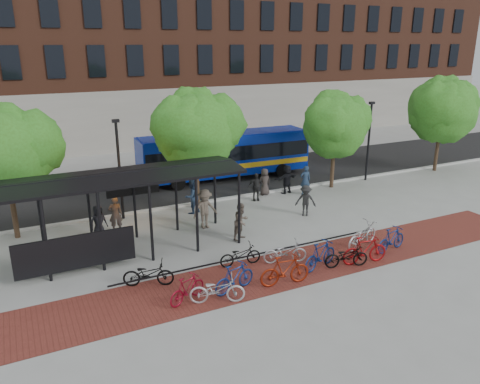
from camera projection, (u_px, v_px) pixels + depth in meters
name	position (u px, v px, depth m)	size (l,w,h in m)	color
ground	(276.00, 219.00, 24.07)	(160.00, 160.00, 0.00)	#9E9E99
asphalt_street	(214.00, 180.00, 30.90)	(160.00, 8.00, 0.01)	black
curb	(241.00, 196.00, 27.46)	(160.00, 0.25, 0.12)	#B7B7B2
brick_strip	(295.00, 267.00, 18.95)	(24.00, 3.00, 0.01)	maroon
bike_rack_rail	(257.00, 264.00, 19.17)	(12.00, 0.05, 0.95)	black
building_brick	(233.00, 29.00, 47.43)	(55.00, 14.00, 20.00)	brown
bus_shelter	(113.00, 186.00, 19.31)	(10.60, 3.07, 3.60)	black
tree_a	(6.00, 148.00, 20.61)	(4.90, 4.00, 6.18)	#382619
tree_b	(197.00, 127.00, 24.34)	(5.15, 4.20, 6.47)	#382619
tree_c	(336.00, 123.00, 28.25)	(4.66, 3.80, 5.92)	#382619
tree_d	(443.00, 107.00, 31.93)	(5.39, 4.40, 6.55)	#382619
lamp_post_left	(119.00, 167.00, 23.35)	(0.35, 0.20, 5.12)	black
lamp_post_right	(369.00, 139.00, 30.09)	(0.35, 0.20, 5.12)	black
bus	(225.00, 153.00, 30.71)	(11.41, 3.03, 3.06)	#082195
bike_0	(148.00, 274.00, 17.34)	(0.66, 1.89, 0.99)	black
bike_1	(187.00, 289.00, 16.29)	(0.46, 1.64, 0.99)	maroon
bike_2	(217.00, 290.00, 16.20)	(0.68, 1.94, 1.02)	#B4B4B7
bike_3	(235.00, 278.00, 16.95)	(0.51, 1.81, 1.09)	navy
bike_4	(240.00, 255.00, 18.96)	(0.61, 1.74, 0.91)	black
bike_5	(285.00, 270.00, 17.38)	(0.56, 1.97, 1.19)	maroon
bike_6	(285.00, 252.00, 19.18)	(0.63, 1.82, 0.95)	#A7A7A9
bike_7	(320.00, 255.00, 18.67)	(0.54, 1.91, 1.15)	navy
bike_8	(346.00, 256.00, 18.81)	(0.63, 1.81, 0.95)	black
bike_9	(365.00, 250.00, 19.07)	(0.57, 2.00, 1.20)	maroon
bike_10	(362.00, 235.00, 20.67)	(0.74, 2.12, 1.11)	#B9B8BB
bike_11	(391.00, 239.00, 20.25)	(0.51, 1.80, 1.08)	navy
pedestrian_0	(99.00, 222.00, 21.45)	(0.80, 0.52, 1.63)	black
pedestrian_1	(115.00, 214.00, 22.21)	(0.65, 0.42, 1.78)	#483D39
pedestrian_2	(192.00, 197.00, 24.67)	(0.89, 0.70, 1.84)	#21334F
pedestrian_3	(205.00, 209.00, 22.64)	(1.27, 0.73, 1.97)	brown
pedestrian_4	(256.00, 187.00, 26.69)	(0.95, 0.39, 1.62)	black
pedestrian_5	(287.00, 179.00, 27.96)	(1.62, 0.51, 1.74)	black
pedestrian_6	(265.00, 182.00, 27.68)	(0.79, 0.51, 1.61)	#38302D
pedestrian_7	(305.00, 180.00, 27.70)	(0.65, 0.43, 1.78)	#20324B
pedestrian_8	(241.00, 221.00, 21.38)	(0.85, 0.66, 1.74)	brown
pedestrian_9	(306.00, 201.00, 24.32)	(1.07, 0.61, 1.65)	black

